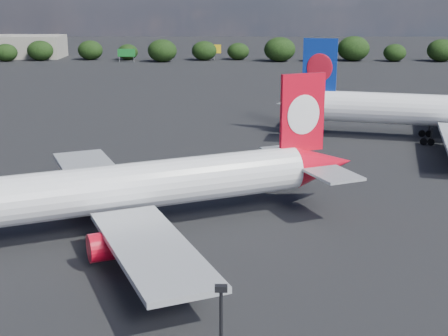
{
  "coord_description": "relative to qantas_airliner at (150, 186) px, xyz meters",
  "views": [
    {
      "loc": [
        16.14,
        -40.54,
        22.71
      ],
      "look_at": [
        16.0,
        12.0,
        8.0
      ],
      "focal_mm": 50.0,
      "sensor_mm": 36.0,
      "label": 1
    }
  ],
  "objects": [
    {
      "name": "highway_sign",
      "position": [
        -26.67,
        157.98,
        -1.36
      ],
      "size": [
        6.0,
        0.3,
        4.5
      ],
      "color": "#156D27",
      "rests_on": "ground"
    },
    {
      "name": "china_southern_airliner",
      "position": [
        40.41,
        38.57,
        0.35
      ],
      "size": [
        48.09,
        46.05,
        15.86
      ],
      "color": "white",
      "rests_on": "ground"
    },
    {
      "name": "billboard_yellow",
      "position": [
        3.33,
        163.98,
        -0.61
      ],
      "size": [
        5.0,
        0.3,
        5.5
      ],
      "color": "gold",
      "rests_on": "ground"
    },
    {
      "name": "terminal_building",
      "position": [
        -73.67,
        173.98,
        -0.48
      ],
      "size": [
        42.0,
        16.0,
        8.0
      ],
      "color": "gray",
      "rests_on": "ground"
    },
    {
      "name": "ground",
      "position": [
        -8.67,
        41.98,
        -4.48
      ],
      "size": [
        500.0,
        500.0,
        0.0
      ],
      "primitive_type": "plane",
      "color": "black",
      "rests_on": "ground"
    },
    {
      "name": "horizon_treeline",
      "position": [
        3.7,
        161.96,
        -0.69
      ],
      "size": [
        199.57,
        15.27,
        9.17
      ],
      "color": "black",
      "rests_on": "ground"
    },
    {
      "name": "qantas_airliner",
      "position": [
        0.0,
        0.0,
        0.0
      ],
      "size": [
        43.16,
        41.57,
        14.72
      ],
      "color": "white",
      "rests_on": "ground"
    }
  ]
}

